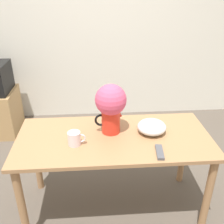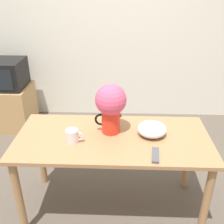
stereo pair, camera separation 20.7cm
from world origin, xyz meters
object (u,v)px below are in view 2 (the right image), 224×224
object	(u,v)px
coffee_mug	(73,136)
tv_set	(4,74)
flower_vase	(111,105)
white_bowl	(152,129)

from	to	relation	value
coffee_mug	tv_set	distance (m)	1.93
flower_vase	tv_set	world-z (taller)	flower_vase
coffee_mug	white_bowl	bearing A→B (deg)	11.92
flower_vase	coffee_mug	size ratio (longest dim) A/B	3.03
tv_set	flower_vase	bearing A→B (deg)	-43.08
white_bowl	tv_set	world-z (taller)	tv_set
coffee_mug	tv_set	size ratio (longest dim) A/B	0.26
coffee_mug	tv_set	world-z (taller)	tv_set
flower_vase	white_bowl	size ratio (longest dim) A/B	1.76
white_bowl	tv_set	xyz separation A→B (m)	(-1.79, 1.40, -0.04)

